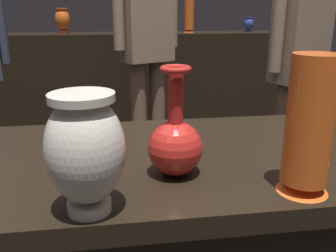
% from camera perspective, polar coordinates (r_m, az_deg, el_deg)
% --- Properties ---
extents(back_display_shelf, '(2.60, 0.40, 0.99)m').
position_cam_1_polar(back_display_shelf, '(3.18, -6.03, 5.37)').
color(back_display_shelf, black).
rests_on(back_display_shelf, ground_plane).
extents(vase_centerpiece, '(0.13, 0.13, 0.26)m').
position_cam_1_polar(vase_centerpiece, '(0.84, 1.14, -2.66)').
color(vase_centerpiece, red).
rests_on(vase_centerpiece, display_plinth).
extents(vase_tall_behind, '(0.15, 0.15, 0.23)m').
position_cam_1_polar(vase_tall_behind, '(0.69, -12.83, -3.65)').
color(vase_tall_behind, silver).
rests_on(vase_tall_behind, display_plinth).
extents(vase_left_accent, '(0.11, 0.11, 0.29)m').
position_cam_1_polar(vase_left_accent, '(0.79, 21.28, -0.23)').
color(vase_left_accent, '#E55B1E').
rests_on(vase_left_accent, display_plinth).
extents(shelf_vase_far_right, '(0.08, 0.08, 0.12)m').
position_cam_1_polar(shelf_vase_far_right, '(3.32, 12.54, 15.39)').
color(shelf_vase_far_right, '#2D429E').
rests_on(shelf_vase_far_right, back_display_shelf).
extents(shelf_vase_left, '(0.12, 0.12, 0.20)m').
position_cam_1_polar(shelf_vase_left, '(3.18, -16.22, 15.75)').
color(shelf_vase_left, '#E55B1E').
rests_on(shelf_vase_left, back_display_shelf).
extents(shelf_vase_right, '(0.10, 0.10, 0.31)m').
position_cam_1_polar(shelf_vase_right, '(3.21, 3.31, 17.21)').
color(shelf_vase_right, '#E55B1E').
rests_on(shelf_vase_right, back_display_shelf).
extents(shelf_vase_center, '(0.14, 0.14, 0.12)m').
position_cam_1_polar(shelf_vase_center, '(3.05, -6.35, 15.90)').
color(shelf_vase_center, orange).
rests_on(shelf_vase_center, back_display_shelf).
extents(visitor_center_back, '(0.43, 0.30, 1.72)m').
position_cam_1_polar(visitor_center_back, '(2.42, -3.33, 14.12)').
color(visitor_center_back, brown).
rests_on(visitor_center_back, ground_plane).
extents(visitor_near_right, '(0.44, 0.29, 1.56)m').
position_cam_1_polar(visitor_near_right, '(2.27, 19.84, 10.15)').
color(visitor_near_right, brown).
rests_on(visitor_near_right, ground_plane).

